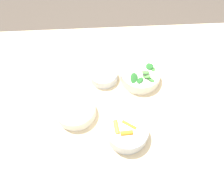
# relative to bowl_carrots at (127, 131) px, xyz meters

# --- Properties ---
(ground_plane) EXTENTS (10.00, 10.00, 0.00)m
(ground_plane) POSITION_rel_bowl_carrots_xyz_m (-0.02, -0.16, -0.78)
(ground_plane) COLOR #4C4238
(dining_table) EXTENTS (1.36, 0.94, 0.75)m
(dining_table) POSITION_rel_bowl_carrots_xyz_m (-0.02, -0.16, -0.14)
(dining_table) COLOR beige
(dining_table) RESTS_ON ground_plane
(bowl_carrots) EXTENTS (0.16, 0.16, 0.07)m
(bowl_carrots) POSITION_rel_bowl_carrots_xyz_m (0.00, 0.00, 0.00)
(bowl_carrots) COLOR silver
(bowl_carrots) RESTS_ON dining_table
(bowl_greens) EXTENTS (0.18, 0.18, 0.08)m
(bowl_greens) POSITION_rel_bowl_carrots_xyz_m (-0.09, -0.27, -0.01)
(bowl_greens) COLOR silver
(bowl_greens) RESTS_ON dining_table
(bowl_beans_hotdog) EXTENTS (0.17, 0.17, 0.05)m
(bowl_beans_hotdog) POSITION_rel_bowl_carrots_xyz_m (0.20, -0.11, -0.01)
(bowl_beans_hotdog) COLOR silver
(bowl_beans_hotdog) RESTS_ON dining_table
(bowl_cookies) EXTENTS (0.13, 0.13, 0.05)m
(bowl_cookies) POSITION_rel_bowl_carrots_xyz_m (0.08, -0.29, -0.01)
(bowl_cookies) COLOR silver
(bowl_cookies) RESTS_ON dining_table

